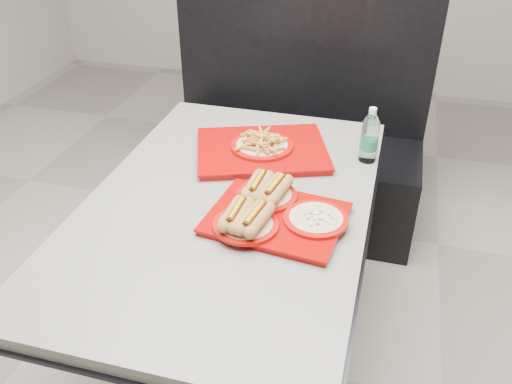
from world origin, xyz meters
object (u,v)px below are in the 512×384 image
(diner_table, at_px, (230,240))
(tray_near, at_px, (272,212))
(booth_bench, at_px, (294,144))
(tray_far, at_px, (262,147))
(water_bottle, at_px, (369,138))

(diner_table, distance_m, tray_near, 0.27)
(booth_bench, distance_m, tray_far, 0.85)
(tray_far, xyz_separation_m, water_bottle, (0.38, 0.06, 0.06))
(tray_far, bearing_deg, diner_table, -94.58)
(water_bottle, bearing_deg, tray_far, -171.79)
(water_bottle, bearing_deg, diner_table, -136.81)
(diner_table, bearing_deg, tray_near, -24.59)
(tray_near, distance_m, tray_far, 0.43)
(booth_bench, xyz_separation_m, tray_far, (0.03, -0.77, 0.38))
(booth_bench, bearing_deg, water_bottle, -60.06)
(diner_table, distance_m, booth_bench, 1.11)
(diner_table, relative_size, water_bottle, 6.91)
(booth_bench, bearing_deg, tray_near, -82.10)
(tray_near, xyz_separation_m, water_bottle, (0.25, 0.46, 0.06))
(booth_bench, bearing_deg, tray_far, -88.03)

